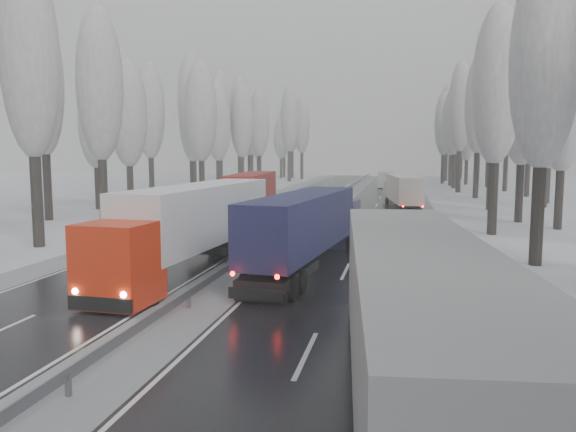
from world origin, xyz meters
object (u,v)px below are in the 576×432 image
(truck_cream_box, at_px, (402,190))
(truck_red_red, at_px, (249,194))
(truck_grey_tarp, at_px, (412,315))
(box_truck_distant, at_px, (385,179))
(truck_red_white, at_px, (192,222))
(truck_blue_box, at_px, (309,225))

(truck_cream_box, bearing_deg, truck_red_red, -144.66)
(truck_grey_tarp, bearing_deg, truck_red_red, 105.12)
(box_truck_distant, bearing_deg, truck_red_red, -102.34)
(truck_red_white, bearing_deg, truck_red_red, 101.04)
(truck_red_white, bearing_deg, box_truck_distant, 87.69)
(truck_red_white, bearing_deg, truck_cream_box, 76.02)
(truck_grey_tarp, xyz_separation_m, truck_cream_box, (-0.21, 46.27, -0.30))
(truck_grey_tarp, relative_size, truck_red_white, 0.97)
(truck_blue_box, bearing_deg, truck_red_red, 120.38)
(truck_cream_box, height_order, box_truck_distant, truck_cream_box)
(truck_cream_box, bearing_deg, truck_red_white, -115.07)
(truck_cream_box, bearing_deg, truck_grey_tarp, -97.08)
(box_truck_distant, relative_size, truck_red_red, 0.46)
(truck_red_red, bearing_deg, truck_red_white, -87.97)
(truck_grey_tarp, height_order, truck_red_red, truck_grey_tarp)
(truck_blue_box, bearing_deg, truck_red_white, -155.58)
(box_truck_distant, bearing_deg, truck_blue_box, -92.61)
(truck_cream_box, height_order, truck_red_red, truck_red_red)
(truck_grey_tarp, xyz_separation_m, truck_red_white, (-10.50, 14.07, 0.07))
(truck_cream_box, distance_m, truck_red_white, 33.81)
(truck_cream_box, relative_size, box_truck_distant, 1.93)
(truck_blue_box, bearing_deg, box_truck_distant, 94.83)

